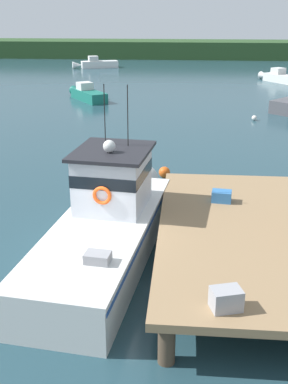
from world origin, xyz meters
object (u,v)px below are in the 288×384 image
(crate_single_far, at_px, (226,299))
(mooring_buoy_outer, at_px, (164,172))
(mooring_buoy_inshore, at_px, (254,118))
(moored_boat_off_the_point, at_px, (87,94))
(mooring_buoy_channel_marker, at_px, (145,182))
(crate_stack_near_edge, at_px, (222,196))
(moored_boat_outer_mooring, at_px, (280,77))
(moored_boat_near_channel, at_px, (96,64))
(main_fishing_boat, at_px, (108,221))

(crate_single_far, distance_m, mooring_buoy_outer, 11.51)
(crate_single_far, bearing_deg, mooring_buoy_inshore, 81.34)
(moored_boat_off_the_point, distance_m, mooring_buoy_outer, 19.70)
(moored_boat_off_the_point, height_order, mooring_buoy_channel_marker, moored_boat_off_the_point)
(crate_stack_near_edge, height_order, mooring_buoy_inshore, crate_stack_near_edge)
(moored_boat_off_the_point, xyz_separation_m, mooring_buoy_outer, (7.08, -18.38, -0.22))
(crate_single_far, distance_m, moored_boat_outer_mooring, 41.83)
(crate_single_far, height_order, mooring_buoy_inshore, crate_single_far)
(crate_single_far, distance_m, mooring_buoy_channel_marker, 10.33)
(moored_boat_near_channel, distance_m, mooring_buoy_outer, 41.61)
(moored_boat_outer_mooring, xyz_separation_m, mooring_buoy_inshore, (-4.72, -17.85, -0.30))
(main_fishing_boat, bearing_deg, moored_boat_off_the_point, 102.81)
(moored_boat_outer_mooring, xyz_separation_m, mooring_buoy_outer, (-10.01, -29.68, -0.22))
(main_fishing_boat, distance_m, mooring_buoy_inshore, 19.88)
(crate_single_far, height_order, moored_boat_off_the_point, crate_single_far)
(moored_boat_outer_mooring, bearing_deg, crate_stack_near_edge, -102.76)
(crate_stack_near_edge, relative_size, mooring_buoy_outer, 1.23)
(crate_single_far, bearing_deg, moored_boat_near_channel, 103.15)
(main_fishing_boat, height_order, mooring_buoy_channel_marker, main_fishing_boat)
(moored_boat_outer_mooring, relative_size, mooring_buoy_inshore, 14.89)
(moored_boat_near_channel, bearing_deg, crate_stack_near_edge, -74.94)
(mooring_buoy_channel_marker, height_order, mooring_buoy_inshore, mooring_buoy_channel_marker)
(crate_stack_near_edge, height_order, mooring_buoy_channel_marker, crate_stack_near_edge)
(mooring_buoy_channel_marker, bearing_deg, moored_boat_outer_mooring, 70.95)
(moored_boat_off_the_point, distance_m, mooring_buoy_channel_marker, 20.73)
(crate_stack_near_edge, distance_m, moored_boat_off_the_point, 25.61)
(moored_boat_outer_mooring, bearing_deg, moored_boat_near_channel, 152.37)
(main_fishing_boat, xyz_separation_m, mooring_buoy_outer, (1.33, 6.89, -0.76))
(crate_stack_near_edge, bearing_deg, moored_boat_outer_mooring, 77.24)
(moored_boat_off_the_point, bearing_deg, mooring_buoy_outer, -68.94)
(crate_single_far, relative_size, moored_boat_off_the_point, 0.12)
(crate_single_far, relative_size, moored_boat_near_channel, 0.11)
(mooring_buoy_inshore, bearing_deg, moored_boat_outer_mooring, 75.17)
(mooring_buoy_channel_marker, relative_size, mooring_buoy_inshore, 1.50)
(crate_stack_near_edge, xyz_separation_m, moored_boat_off_the_point, (-9.11, 23.92, -0.91))
(crate_stack_near_edge, xyz_separation_m, moored_boat_near_channel, (-12.33, 45.85, -0.89))
(main_fishing_boat, relative_size, crate_stack_near_edge, 16.58)
(crate_single_far, xyz_separation_m, moored_boat_off_the_point, (-8.84, 29.69, -0.96))
(mooring_buoy_channel_marker, distance_m, mooring_buoy_inshore, 14.48)
(crate_stack_near_edge, distance_m, crate_single_far, 5.78)
(main_fishing_boat, height_order, crate_stack_near_edge, main_fishing_boat)
(crate_stack_near_edge, relative_size, moored_boat_near_channel, 0.11)
(moored_boat_outer_mooring, distance_m, moored_boat_near_channel, 22.93)
(moored_boat_outer_mooring, xyz_separation_m, mooring_buoy_channel_marker, (-10.71, -31.03, -0.21))
(crate_single_far, height_order, mooring_buoy_channel_marker, crate_single_far)
(moored_boat_near_channel, bearing_deg, moored_boat_off_the_point, -81.63)
(mooring_buoy_inshore, bearing_deg, mooring_buoy_outer, -114.06)
(mooring_buoy_inshore, bearing_deg, crate_single_far, -98.66)
(mooring_buoy_channel_marker, distance_m, mooring_buoy_outer, 1.52)
(crate_stack_near_edge, relative_size, mooring_buoy_inshore, 1.79)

